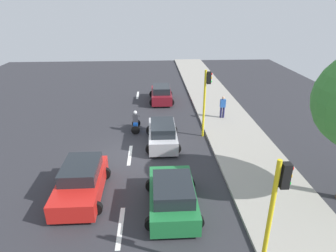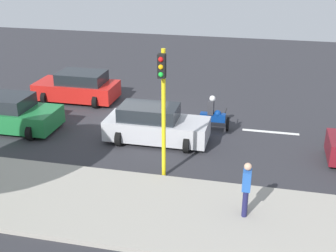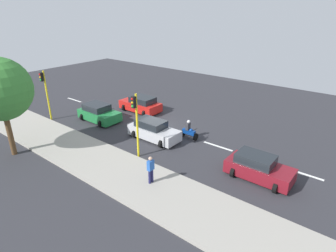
{
  "view_description": "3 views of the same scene",
  "coord_description": "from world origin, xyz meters",
  "px_view_note": "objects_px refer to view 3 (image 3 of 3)",
  "views": [
    {
      "loc": [
        1.39,
        -15.21,
        8.36
      ],
      "look_at": [
        2.39,
        2.14,
        0.9
      ],
      "focal_mm": 31.01,
      "sensor_mm": 36.0,
      "label": 1
    },
    {
      "loc": [
        17.94,
        5.61,
        7.57
      ],
      "look_at": [
        2.63,
        2.07,
        0.99
      ],
      "focal_mm": 47.16,
      "sensor_mm": 36.0,
      "label": 2
    },
    {
      "loc": [
        16.95,
        14.7,
        9.64
      ],
      "look_at": [
        1.4,
        2.36,
        1.15
      ],
      "focal_mm": 30.16,
      "sensor_mm": 36.0,
      "label": 3
    }
  ],
  "objects_px": {
    "pedestrian_near_signal": "(151,169)",
    "traffic_light_midblock": "(45,89)",
    "car_maroon": "(258,168)",
    "car_silver": "(153,130)",
    "car_green": "(99,113)",
    "motorcycle": "(189,131)",
    "traffic_light_corner": "(136,117)",
    "car_red": "(141,104)"
  },
  "relations": [
    {
      "from": "pedestrian_near_signal",
      "to": "traffic_light_corner",
      "type": "xyz_separation_m",
      "value": [
        -1.89,
        -2.92,
        1.87
      ]
    },
    {
      "from": "traffic_light_midblock",
      "to": "pedestrian_near_signal",
      "type": "bearing_deg",
      "value": 82.33
    },
    {
      "from": "car_maroon",
      "to": "pedestrian_near_signal",
      "type": "distance_m",
      "value": 6.44
    },
    {
      "from": "car_maroon",
      "to": "car_silver",
      "type": "xyz_separation_m",
      "value": [
        -0.23,
        -8.53,
        0.0
      ]
    },
    {
      "from": "car_red",
      "to": "traffic_light_corner",
      "type": "height_order",
      "value": "traffic_light_corner"
    },
    {
      "from": "motorcycle",
      "to": "traffic_light_corner",
      "type": "bearing_deg",
      "value": -13.5
    },
    {
      "from": "car_maroon",
      "to": "traffic_light_midblock",
      "type": "height_order",
      "value": "traffic_light_midblock"
    },
    {
      "from": "car_silver",
      "to": "pedestrian_near_signal",
      "type": "xyz_separation_m",
      "value": [
        4.74,
        3.94,
        0.35
      ]
    },
    {
      "from": "car_red",
      "to": "car_green",
      "type": "relative_size",
      "value": 1.05
    },
    {
      "from": "car_green",
      "to": "traffic_light_midblock",
      "type": "height_order",
      "value": "traffic_light_midblock"
    },
    {
      "from": "car_maroon",
      "to": "car_green",
      "type": "bearing_deg",
      "value": -90.24
    },
    {
      "from": "car_silver",
      "to": "pedestrian_near_signal",
      "type": "distance_m",
      "value": 6.17
    },
    {
      "from": "car_red",
      "to": "motorcycle",
      "type": "bearing_deg",
      "value": 73.19
    },
    {
      "from": "traffic_light_midblock",
      "to": "car_maroon",
      "type": "bearing_deg",
      "value": 98.01
    },
    {
      "from": "motorcycle",
      "to": "pedestrian_near_signal",
      "type": "height_order",
      "value": "pedestrian_near_signal"
    },
    {
      "from": "car_maroon",
      "to": "car_silver",
      "type": "height_order",
      "value": "same"
    },
    {
      "from": "pedestrian_near_signal",
      "to": "traffic_light_midblock",
      "type": "distance_m",
      "value": 14.26
    },
    {
      "from": "pedestrian_near_signal",
      "to": "car_maroon",
      "type": "bearing_deg",
      "value": 134.45
    },
    {
      "from": "car_green",
      "to": "motorcycle",
      "type": "xyz_separation_m",
      "value": [
        -1.96,
        8.52,
        -0.07
      ]
    },
    {
      "from": "motorcycle",
      "to": "pedestrian_near_signal",
      "type": "relative_size",
      "value": 0.91
    },
    {
      "from": "car_green",
      "to": "pedestrian_near_signal",
      "type": "relative_size",
      "value": 2.31
    },
    {
      "from": "car_green",
      "to": "motorcycle",
      "type": "relative_size",
      "value": 2.56
    },
    {
      "from": "car_green",
      "to": "traffic_light_midblock",
      "type": "bearing_deg",
      "value": -54.0
    },
    {
      "from": "car_silver",
      "to": "car_maroon",
      "type": "bearing_deg",
      "value": 88.43
    },
    {
      "from": "car_green",
      "to": "pedestrian_near_signal",
      "type": "height_order",
      "value": "pedestrian_near_signal"
    },
    {
      "from": "car_maroon",
      "to": "car_green",
      "type": "relative_size",
      "value": 0.99
    },
    {
      "from": "car_maroon",
      "to": "traffic_light_corner",
      "type": "distance_m",
      "value": 8.26
    },
    {
      "from": "car_green",
      "to": "motorcycle",
      "type": "bearing_deg",
      "value": 102.92
    },
    {
      "from": "car_green",
      "to": "traffic_light_corner",
      "type": "bearing_deg",
      "value": 70.12
    },
    {
      "from": "car_silver",
      "to": "car_green",
      "type": "xyz_separation_m",
      "value": [
        0.17,
        -6.39,
        0.0
      ]
    },
    {
      "from": "pedestrian_near_signal",
      "to": "traffic_light_midblock",
      "type": "height_order",
      "value": "traffic_light_midblock"
    },
    {
      "from": "car_silver",
      "to": "pedestrian_near_signal",
      "type": "bearing_deg",
      "value": 39.73
    },
    {
      "from": "car_red",
      "to": "traffic_light_corner",
      "type": "relative_size",
      "value": 0.92
    },
    {
      "from": "motorcycle",
      "to": "traffic_light_midblock",
      "type": "height_order",
      "value": "traffic_light_midblock"
    },
    {
      "from": "car_silver",
      "to": "car_red",
      "type": "relative_size",
      "value": 1.01
    },
    {
      "from": "car_red",
      "to": "pedestrian_near_signal",
      "type": "height_order",
      "value": "pedestrian_near_signal"
    },
    {
      "from": "car_maroon",
      "to": "pedestrian_near_signal",
      "type": "bearing_deg",
      "value": -45.55
    },
    {
      "from": "motorcycle",
      "to": "pedestrian_near_signal",
      "type": "xyz_separation_m",
      "value": [
        6.52,
        1.8,
        0.42
      ]
    },
    {
      "from": "car_silver",
      "to": "motorcycle",
      "type": "relative_size",
      "value": 2.72
    },
    {
      "from": "car_red",
      "to": "pedestrian_near_signal",
      "type": "xyz_separation_m",
      "value": [
        8.71,
        9.04,
        0.35
      ]
    },
    {
      "from": "motorcycle",
      "to": "traffic_light_midblock",
      "type": "relative_size",
      "value": 0.34
    },
    {
      "from": "car_silver",
      "to": "pedestrian_near_signal",
      "type": "height_order",
      "value": "pedestrian_near_signal"
    }
  ]
}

